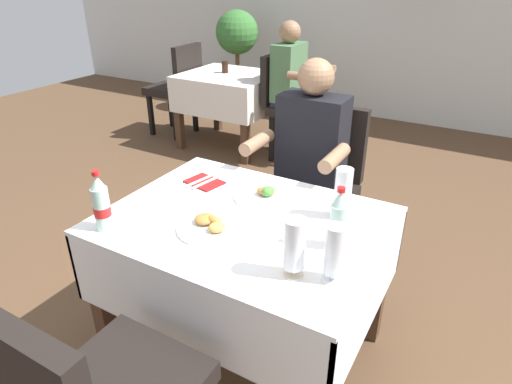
# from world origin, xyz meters

# --- Properties ---
(ground_plane) EXTENTS (11.00, 11.00, 0.00)m
(ground_plane) POSITION_xyz_m (0.00, 0.00, 0.00)
(ground_plane) COLOR brown
(main_dining_table) EXTENTS (1.14, 0.88, 0.73)m
(main_dining_table) POSITION_xyz_m (-0.03, 0.01, 0.57)
(main_dining_table) COLOR white
(main_dining_table) RESTS_ON ground
(chair_far_diner_seat) EXTENTS (0.44, 0.50, 0.97)m
(chair_far_diner_seat) POSITION_xyz_m (-0.03, 0.84, 0.55)
(chair_far_diner_seat) COLOR black
(chair_far_diner_seat) RESTS_ON ground
(seated_diner_far) EXTENTS (0.50, 0.46, 1.26)m
(seated_diner_far) POSITION_xyz_m (-0.06, 0.73, 0.71)
(seated_diner_far) COLOR #282D42
(seated_diner_far) RESTS_ON ground
(plate_near_camera) EXTENTS (0.26, 0.26, 0.05)m
(plate_near_camera) POSITION_xyz_m (-0.11, -0.12, 0.75)
(plate_near_camera) COLOR white
(plate_near_camera) RESTS_ON main_dining_table
(plate_far_diner) EXTENTS (0.26, 0.26, 0.06)m
(plate_far_diner) POSITION_xyz_m (-0.05, 0.22, 0.75)
(plate_far_diner) COLOR white
(plate_far_diner) RESTS_ON main_dining_table
(beer_glass_left) EXTENTS (0.07, 0.07, 0.21)m
(beer_glass_left) POSITION_xyz_m (0.43, -0.18, 0.84)
(beer_glass_left) COLOR white
(beer_glass_left) RESTS_ON main_dining_table
(beer_glass_middle) EXTENTS (0.07, 0.07, 0.22)m
(beer_glass_middle) POSITION_xyz_m (0.31, 0.23, 0.84)
(beer_glass_middle) COLOR white
(beer_glass_middle) RESTS_ON main_dining_table
(beer_glass_right) EXTENTS (0.07, 0.07, 0.22)m
(beer_glass_right) POSITION_xyz_m (0.31, -0.22, 0.84)
(beer_glass_right) COLOR white
(beer_glass_right) RESTS_ON main_dining_table
(cola_bottle_primary) EXTENTS (0.06, 0.06, 0.25)m
(cola_bottle_primary) POSITION_xyz_m (0.37, 0.01, 0.84)
(cola_bottle_primary) COLOR silver
(cola_bottle_primary) RESTS_ON main_dining_table
(cola_bottle_secondary) EXTENTS (0.07, 0.07, 0.25)m
(cola_bottle_secondary) POSITION_xyz_m (-0.47, -0.33, 0.84)
(cola_bottle_secondary) COLOR silver
(cola_bottle_secondary) RESTS_ON main_dining_table
(napkin_cutlery_set) EXTENTS (0.19, 0.20, 0.01)m
(napkin_cutlery_set) POSITION_xyz_m (-0.37, 0.21, 0.74)
(napkin_cutlery_set) COLOR maroon
(napkin_cutlery_set) RESTS_ON main_dining_table
(background_dining_table) EXTENTS (0.90, 0.80, 0.73)m
(background_dining_table) POSITION_xyz_m (-1.59, 2.31, 0.55)
(background_dining_table) COLOR white
(background_dining_table) RESTS_ON ground
(background_chair_left) EXTENTS (0.50, 0.44, 0.97)m
(background_chair_left) POSITION_xyz_m (-2.25, 2.31, 0.55)
(background_chair_left) COLOR black
(background_chair_left) RESTS_ON ground
(background_chair_right) EXTENTS (0.50, 0.44, 0.97)m
(background_chair_right) POSITION_xyz_m (-0.94, 2.31, 0.55)
(background_chair_right) COLOR black
(background_chair_right) RESTS_ON ground
(background_patron) EXTENTS (0.46, 0.50, 1.26)m
(background_patron) POSITION_xyz_m (-0.89, 2.31, 0.71)
(background_patron) COLOR #282D42
(background_patron) RESTS_ON ground
(background_table_tumbler) EXTENTS (0.06, 0.06, 0.11)m
(background_table_tumbler) POSITION_xyz_m (-1.65, 2.34, 0.79)
(background_table_tumbler) COLOR black
(background_table_tumbler) RESTS_ON background_dining_table
(potted_plant_corner) EXTENTS (0.52, 0.52, 1.22)m
(potted_plant_corner) POSITION_xyz_m (-2.19, 3.42, 0.72)
(potted_plant_corner) COLOR brown
(potted_plant_corner) RESTS_ON ground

